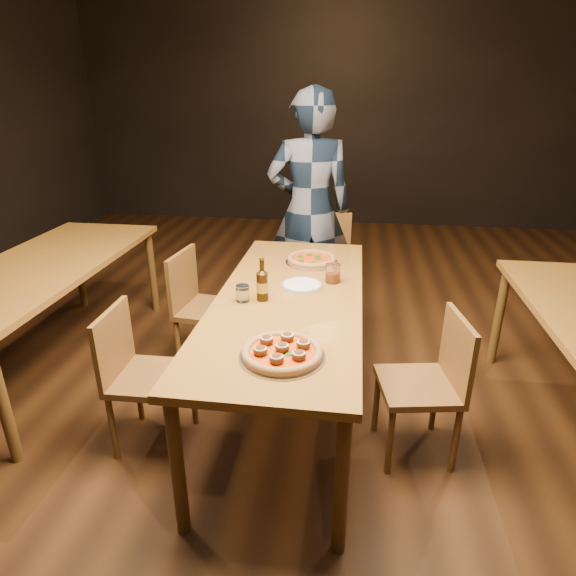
# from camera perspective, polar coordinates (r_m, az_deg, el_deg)

# --- Properties ---
(ground) EXTENTS (9.00, 9.00, 0.00)m
(ground) POSITION_cam_1_polar(r_m,az_deg,el_deg) (3.04, 0.14, -14.02)
(ground) COLOR black
(room_shell) EXTENTS (9.00, 9.00, 9.00)m
(room_shell) POSITION_cam_1_polar(r_m,az_deg,el_deg) (2.44, 0.18, 23.54)
(room_shell) COLOR black
(room_shell) RESTS_ON ground
(table_main) EXTENTS (0.80, 2.00, 0.75)m
(table_main) POSITION_cam_1_polar(r_m,az_deg,el_deg) (2.70, 0.15, -2.37)
(table_main) COLOR brown
(table_main) RESTS_ON ground
(table_left) EXTENTS (0.80, 2.00, 0.75)m
(table_left) POSITION_cam_1_polar(r_m,az_deg,el_deg) (3.58, -27.16, 1.51)
(table_left) COLOR brown
(table_left) RESTS_ON ground
(chair_main_nw) EXTENTS (0.39, 0.39, 0.82)m
(chair_main_nw) POSITION_cam_1_polar(r_m,az_deg,el_deg) (2.68, -15.97, -10.05)
(chair_main_nw) COLOR brown
(chair_main_nw) RESTS_ON ground
(chair_main_sw) EXTENTS (0.44, 0.44, 0.85)m
(chair_main_sw) POSITION_cam_1_polar(r_m,az_deg,el_deg) (3.33, -9.27, -2.41)
(chair_main_sw) COLOR brown
(chair_main_sw) RESTS_ON ground
(chair_main_e) EXTENTS (0.45, 0.45, 0.82)m
(chair_main_e) POSITION_cam_1_polar(r_m,az_deg,el_deg) (2.60, 15.15, -11.02)
(chair_main_e) COLOR brown
(chair_main_e) RESTS_ON ground
(chair_end) EXTENTS (0.46, 0.46, 0.94)m
(chair_end) POSITION_cam_1_polar(r_m,az_deg,el_deg) (3.83, 4.09, 1.98)
(chair_end) COLOR brown
(chair_end) RESTS_ON ground
(pizza_meatball) EXTENTS (0.37, 0.37, 0.07)m
(pizza_meatball) POSITION_cam_1_polar(r_m,az_deg,el_deg) (2.07, -0.69, -7.58)
(pizza_meatball) COLOR #B7B7BF
(pizza_meatball) RESTS_ON table_main
(pizza_margherita) EXTENTS (0.34, 0.34, 0.05)m
(pizza_margherita) POSITION_cam_1_polar(r_m,az_deg,el_deg) (3.18, 2.81, 3.41)
(pizza_margherita) COLOR #B7B7BF
(pizza_margherita) RESTS_ON table_main
(plate_stack) EXTENTS (0.24, 0.24, 0.02)m
(plate_stack) POSITION_cam_1_polar(r_m,az_deg,el_deg) (2.78, 1.64, 0.27)
(plate_stack) COLOR white
(plate_stack) RESTS_ON table_main
(beer_bottle) EXTENTS (0.07, 0.07, 0.23)m
(beer_bottle) POSITION_cam_1_polar(r_m,az_deg,el_deg) (2.59, -3.06, 0.27)
(beer_bottle) COLOR black
(beer_bottle) RESTS_ON table_main
(water_glass) EXTENTS (0.07, 0.07, 0.09)m
(water_glass) POSITION_cam_1_polar(r_m,az_deg,el_deg) (2.60, -5.40, -0.63)
(water_glass) COLOR white
(water_glass) RESTS_ON table_main
(amber_glass) EXTENTS (0.09, 0.09, 0.11)m
(amber_glass) POSITION_cam_1_polar(r_m,az_deg,el_deg) (2.85, 5.35, 1.75)
(amber_glass) COLOR #943710
(amber_glass) RESTS_ON table_main
(diner) EXTENTS (0.74, 0.55, 1.84)m
(diner) POSITION_cam_1_polar(r_m,az_deg,el_deg) (3.85, 2.57, 9.11)
(diner) COLOR black
(diner) RESTS_ON ground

